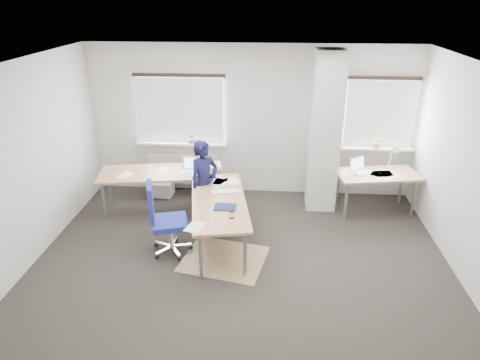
# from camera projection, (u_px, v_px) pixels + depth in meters

# --- Properties ---
(ground) EXTENTS (6.00, 6.00, 0.00)m
(ground) POSITION_uv_depth(u_px,v_px,m) (241.00, 264.00, 6.18)
(ground) COLOR #272420
(ground) RESTS_ON ground
(room_shell) EXTENTS (6.04, 5.04, 2.82)m
(room_shell) POSITION_uv_depth(u_px,v_px,m) (257.00, 139.00, 5.88)
(room_shell) COLOR #B7B3A7
(room_shell) RESTS_ON ground
(floor_mat) EXTENTS (1.35, 1.21, 0.01)m
(floor_mat) POSITION_uv_depth(u_px,v_px,m) (224.00, 259.00, 6.29)
(floor_mat) COLOR #997E53
(floor_mat) RESTS_ON ground
(white_crate) EXTENTS (0.48, 0.36, 0.27)m
(white_crate) POSITION_uv_depth(u_px,v_px,m) (161.00, 188.00, 8.21)
(white_crate) COLOR white
(white_crate) RESTS_ON ground
(desk_main) EXTENTS (2.82, 2.63, 0.96)m
(desk_main) POSITION_uv_depth(u_px,v_px,m) (189.00, 186.00, 6.97)
(desk_main) COLOR #A16A45
(desk_main) RESTS_ON ground
(desk_side) EXTENTS (1.50, 0.93, 1.22)m
(desk_side) POSITION_uv_depth(u_px,v_px,m) (377.00, 176.00, 7.40)
(desk_side) COLOR #A16A45
(desk_side) RESTS_ON ground
(task_chair) EXTENTS (0.64, 0.62, 1.14)m
(task_chair) POSITION_uv_depth(u_px,v_px,m) (168.00, 234.00, 6.34)
(task_chair) COLOR navy
(task_chair) RESTS_ON ground
(person) EXTENTS (0.62, 0.62, 1.46)m
(person) POSITION_uv_depth(u_px,v_px,m) (204.00, 183.00, 7.00)
(person) COLOR black
(person) RESTS_ON ground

